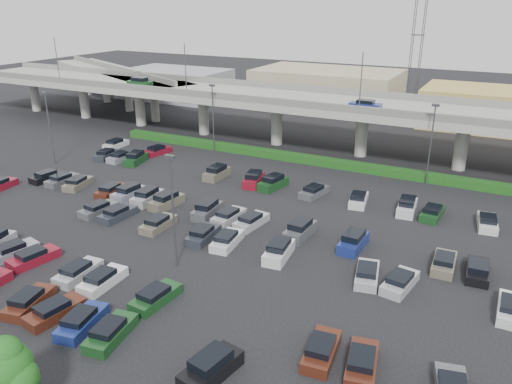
% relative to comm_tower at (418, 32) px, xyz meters
% --- Properties ---
extents(ground, '(280.00, 280.00, 0.00)m').
position_rel_comm_tower_xyz_m(ground, '(-4.00, -74.00, -15.61)').
color(ground, black).
extents(overpass, '(150.00, 13.00, 15.80)m').
position_rel_comm_tower_xyz_m(overpass, '(-4.21, -42.04, -8.64)').
color(overpass, gray).
rests_on(overpass, ground).
extents(on_ramp, '(50.93, 30.13, 8.80)m').
position_rel_comm_tower_xyz_m(on_ramp, '(-56.10, -30.95, -8.76)').
color(on_ramp, gray).
rests_on(on_ramp, ground).
extents(hedge, '(66.00, 1.60, 1.10)m').
position_rel_comm_tower_xyz_m(hedge, '(-4.00, -49.00, -15.06)').
color(hedge, '#123F12').
rests_on(hedge, ground).
extents(parked_cars, '(62.86, 41.67, 1.67)m').
position_rel_comm_tower_xyz_m(parked_cars, '(-6.13, -77.60, -15.00)').
color(parked_cars, navy).
rests_on(parked_cars, ground).
extents(light_poles, '(66.90, 48.38, 10.30)m').
position_rel_comm_tower_xyz_m(light_poles, '(-8.12, -72.00, -9.37)').
color(light_poles, '#444449').
rests_on(light_poles, ground).
extents(distant_buildings, '(138.00, 24.00, 9.00)m').
position_rel_comm_tower_xyz_m(distant_buildings, '(8.38, -12.19, -11.87)').
color(distant_buildings, gray).
rests_on(distant_buildings, ground).
extents(comm_tower, '(2.40, 2.40, 30.00)m').
position_rel_comm_tower_xyz_m(comm_tower, '(0.00, 0.00, 0.00)').
color(comm_tower, '#444449').
rests_on(comm_tower, ground).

